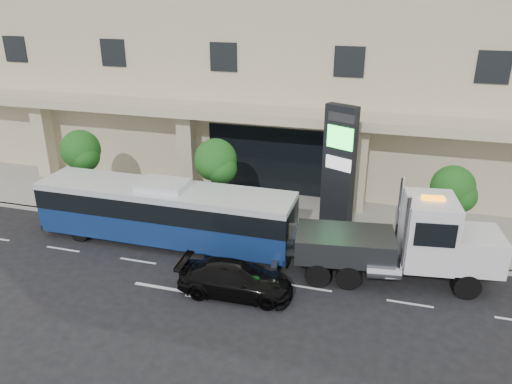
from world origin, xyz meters
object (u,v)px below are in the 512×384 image
tow_truck (406,243)px  signage_pylon (339,169)px  city_bus (165,212)px  black_sedan (235,279)px

tow_truck → signage_pylon: 5.33m
city_bus → black_sedan: (4.67, -3.34, -0.94)m
tow_truck → black_sedan: bearing=-163.1°
tow_truck → black_sedan: (-6.50, -2.97, -1.09)m
city_bus → signage_pylon: signage_pylon is taller
tow_truck → signage_pylon: (-3.39, 3.78, 1.64)m
city_bus → black_sedan: size_ratio=2.68×
city_bus → tow_truck: bearing=-1.7°
city_bus → tow_truck: (11.17, -0.37, 0.15)m
city_bus → black_sedan: bearing=-35.4°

